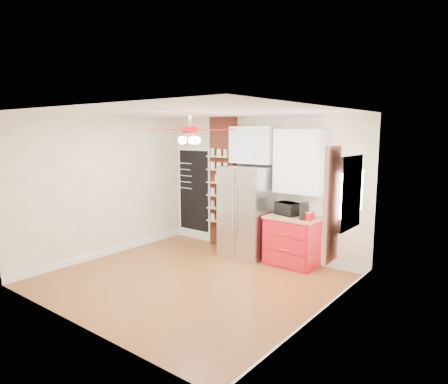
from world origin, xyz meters
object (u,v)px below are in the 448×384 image
Objects in this scene: canister_left at (308,217)px; ceiling_fan at (190,130)px; toaster_oven at (287,209)px; pantry_jar_oats at (217,178)px; red_cabinet at (292,241)px; coffee_maker at (304,211)px; fridge at (247,212)px.

ceiling_fan is at bearing -130.25° from canister_left.
toaster_oven is 1.75m from pantry_jar_oats.
canister_left reaches higher than red_cabinet.
canister_left is at bearing -55.45° from coffee_maker.
coffee_maker is 2.07× the size of pantry_jar_oats.
pantry_jar_oats is (-1.70, 0.07, 0.43)m from toaster_oven.
red_cabinet is at bearing 2.95° from fridge.
ceiling_fan reaches higher than red_cabinet.
toaster_oven reaches higher than canister_left.
red_cabinet is 2.75m from ceiling_fan.
ceiling_fan is at bearing -147.77° from coffee_maker.
coffee_maker is 0.15m from canister_left.
fridge reaches higher than toaster_oven.
coffee_maker is at bearing -5.67° from pantry_jar_oats.
toaster_oven is 0.57m from canister_left.
fridge is 0.84m from toaster_oven.
canister_left is (0.11, -0.07, -0.07)m from coffee_maker.
coffee_maker is (0.26, -0.08, 0.59)m from red_cabinet.
pantry_jar_oats is (-0.93, 1.81, -0.98)m from ceiling_fan.
red_cabinet is at bearing -3.95° from pantry_jar_oats.
coffee_maker is 2.07× the size of canister_left.
coffee_maker is 2.15m from pantry_jar_oats.
toaster_oven is (0.77, 1.74, -1.41)m from ceiling_fan.
coffee_maker is at bearing -1.47° from fridge.
ceiling_fan is at bearing -88.24° from fridge.
toaster_oven is at bearing 7.72° from fridge.
canister_left is (0.37, -0.16, 0.52)m from red_cabinet.
fridge is at bearing -177.05° from red_cabinet.
ceiling_fan is (-0.92, -1.68, 1.97)m from red_cabinet.
ceiling_fan is 2.47m from canister_left.
coffee_maker reaches higher than canister_left.
canister_left is at bearing -7.30° from pantry_jar_oats.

